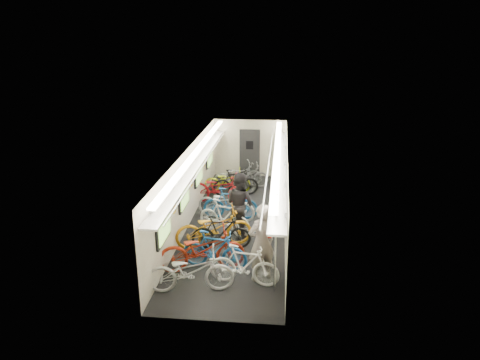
% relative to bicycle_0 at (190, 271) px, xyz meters
% --- Properties ---
extents(train_car_shell, '(10.00, 10.00, 10.00)m').
position_rel_bicycle_0_xyz_m(train_car_shell, '(0.29, 4.67, 1.13)').
color(train_car_shell, black).
rests_on(train_car_shell, ground).
extents(bicycle_0, '(2.08, 1.02, 1.04)m').
position_rel_bicycle_0_xyz_m(bicycle_0, '(0.00, 0.00, 0.00)').
color(bicycle_0, '#B6B5BA').
rests_on(bicycle_0, ground).
extents(bicycle_1, '(1.76, 0.74, 1.02)m').
position_rel_bicycle_0_xyz_m(bicycle_1, '(0.38, 1.07, -0.01)').
color(bicycle_1, '#195598').
rests_on(bicycle_1, ground).
extents(bicycle_2, '(2.28, 1.30, 1.13)m').
position_rel_bicycle_0_xyz_m(bicycle_2, '(0.09, 0.97, 0.04)').
color(bicycle_2, maroon).
rests_on(bicycle_2, ground).
extents(bicycle_3, '(1.69, 0.66, 0.99)m').
position_rel_bicycle_0_xyz_m(bicycle_3, '(0.40, 2.16, -0.03)').
color(bicycle_3, black).
rests_on(bicycle_3, ground).
extents(bicycle_4, '(2.26, 1.38, 1.12)m').
position_rel_bicycle_0_xyz_m(bicycle_4, '(0.17, 2.28, 0.04)').
color(bicycle_4, orange).
rests_on(bicycle_4, ground).
extents(bicycle_5, '(1.79, 1.17, 1.05)m').
position_rel_bicycle_0_xyz_m(bicycle_5, '(0.35, 3.15, 0.00)').
color(bicycle_5, silver).
rests_on(bicycle_5, ground).
extents(bicycle_6, '(2.08, 1.20, 1.03)m').
position_rel_bicycle_0_xyz_m(bicycle_6, '(0.26, 4.25, -0.00)').
color(bicycle_6, '#9E9DA2').
rests_on(bicycle_6, ground).
extents(bicycle_7, '(1.78, 0.57, 1.06)m').
position_rel_bicycle_0_xyz_m(bicycle_7, '(0.40, 4.26, 0.01)').
color(bicycle_7, '#17518C').
rests_on(bicycle_7, ground).
extents(bicycle_8, '(2.20, 1.08, 1.11)m').
position_rel_bicycle_0_xyz_m(bicycle_8, '(-0.18, 5.57, 0.03)').
color(bicycle_8, '#A01117').
rests_on(bicycle_8, ground).
extents(bicycle_9, '(1.76, 0.86, 1.02)m').
position_rel_bicycle_0_xyz_m(bicycle_9, '(0.34, 6.45, -0.01)').
color(bicycle_9, black).
rests_on(bicycle_9, ground).
extents(bicycle_10, '(1.81, 0.82, 0.92)m').
position_rel_bicycle_0_xyz_m(bicycle_10, '(-0.02, 6.74, -0.06)').
color(bicycle_10, '#BFD113').
rests_on(bicycle_10, ground).
extents(bicycle_11, '(1.72, 0.68, 1.01)m').
position_rel_bicycle_0_xyz_m(bicycle_11, '(1.19, 0.42, -0.02)').
color(bicycle_11, white).
rests_on(bicycle_11, ground).
extents(bicycle_12, '(2.10, 1.46, 1.04)m').
position_rel_bicycle_0_xyz_m(bicycle_12, '(0.30, 7.27, 0.00)').
color(bicycle_12, slate).
rests_on(bicycle_12, ground).
extents(bicycle_14, '(1.95, 0.99, 0.98)m').
position_rel_bicycle_0_xyz_m(bicycle_14, '(0.59, 7.33, -0.03)').
color(bicycle_14, '#5B5B5F').
rests_on(bicycle_14, ground).
extents(passenger_near, '(0.84, 0.76, 1.94)m').
position_rel_bicycle_0_xyz_m(passenger_near, '(1.57, 0.70, 0.45)').
color(passenger_near, gray).
rests_on(passenger_near, ground).
extents(passenger_mid, '(1.17, 1.14, 1.90)m').
position_rel_bicycle_0_xyz_m(passenger_mid, '(0.81, 3.19, 0.43)').
color(passenger_mid, black).
rests_on(passenger_mid, ground).
extents(backpack, '(0.29, 0.22, 0.38)m').
position_rel_bicycle_0_xyz_m(backpack, '(1.69, 0.79, 0.76)').
color(backpack, '#A61710').
rests_on(backpack, passenger_near).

